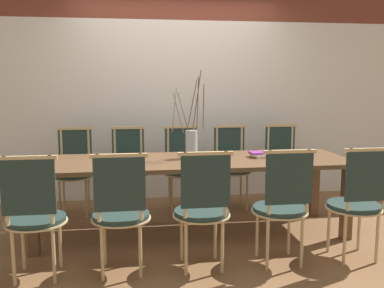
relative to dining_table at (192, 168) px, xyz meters
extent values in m
plane|color=brown|center=(0.00, 0.00, -0.65)|extent=(16.00, 16.00, 0.00)
cube|color=silver|center=(0.00, 1.38, 0.46)|extent=(12.00, 0.06, 2.23)
cube|color=brown|center=(0.00, 0.00, 0.06)|extent=(3.04, 0.94, 0.04)
cube|color=brown|center=(-1.42, -0.36, -0.31)|extent=(0.09, 0.09, 0.69)
cube|color=brown|center=(1.42, -0.36, -0.31)|extent=(0.09, 0.09, 0.69)
cube|color=brown|center=(-1.42, 0.36, -0.31)|extent=(0.09, 0.09, 0.69)
cube|color=brown|center=(1.42, 0.36, -0.31)|extent=(0.09, 0.09, 0.69)
cylinder|color=#233833|center=(-1.29, -0.78, -0.20)|extent=(0.43, 0.43, 0.04)
cylinder|color=tan|center=(-1.29, -0.78, -0.22)|extent=(0.46, 0.46, 0.01)
cylinder|color=tan|center=(-1.43, -0.64, -0.44)|extent=(0.03, 0.03, 0.44)
cylinder|color=tan|center=(-1.15, -0.64, -0.44)|extent=(0.03, 0.03, 0.44)
cylinder|color=tan|center=(-1.43, -0.93, -0.44)|extent=(0.03, 0.03, 0.44)
cylinder|color=tan|center=(-1.15, -0.93, -0.44)|extent=(0.03, 0.03, 0.44)
cylinder|color=tan|center=(-1.44, -0.97, 0.06)|extent=(0.03, 0.03, 0.49)
cylinder|color=tan|center=(-1.14, -0.97, 0.06)|extent=(0.03, 0.03, 0.49)
cube|color=#233833|center=(-1.29, -0.97, 0.09)|extent=(0.37, 0.02, 0.40)
cube|color=tan|center=(-1.29, -0.97, 0.30)|extent=(0.41, 0.03, 0.03)
cylinder|color=#233833|center=(-0.66, -0.78, -0.20)|extent=(0.43, 0.43, 0.04)
cylinder|color=tan|center=(-0.66, -0.78, -0.22)|extent=(0.46, 0.46, 0.01)
cylinder|color=tan|center=(-0.80, -0.64, -0.44)|extent=(0.03, 0.03, 0.44)
cylinder|color=tan|center=(-0.52, -0.64, -0.44)|extent=(0.03, 0.03, 0.44)
cylinder|color=tan|center=(-0.80, -0.93, -0.44)|extent=(0.03, 0.03, 0.44)
cylinder|color=tan|center=(-0.52, -0.93, -0.44)|extent=(0.03, 0.03, 0.44)
cylinder|color=tan|center=(-0.82, -0.97, 0.06)|extent=(0.03, 0.03, 0.49)
cylinder|color=tan|center=(-0.51, -0.97, 0.06)|extent=(0.03, 0.03, 0.49)
cube|color=#233833|center=(-0.66, -0.97, 0.09)|extent=(0.37, 0.02, 0.40)
cube|color=tan|center=(-0.66, -0.97, 0.30)|extent=(0.41, 0.03, 0.03)
cylinder|color=#233833|center=(-0.04, -0.78, -0.20)|extent=(0.43, 0.43, 0.04)
cylinder|color=tan|center=(-0.04, -0.78, -0.22)|extent=(0.46, 0.46, 0.01)
cylinder|color=tan|center=(-0.18, -0.64, -0.44)|extent=(0.03, 0.03, 0.44)
cylinder|color=tan|center=(0.11, -0.64, -0.44)|extent=(0.03, 0.03, 0.44)
cylinder|color=tan|center=(-0.18, -0.93, -0.44)|extent=(0.03, 0.03, 0.44)
cylinder|color=tan|center=(0.11, -0.93, -0.44)|extent=(0.03, 0.03, 0.44)
cylinder|color=tan|center=(-0.19, -0.97, 0.06)|extent=(0.03, 0.03, 0.49)
cylinder|color=tan|center=(0.12, -0.97, 0.06)|extent=(0.03, 0.03, 0.49)
cube|color=#233833|center=(-0.04, -0.97, 0.09)|extent=(0.37, 0.02, 0.40)
cube|color=tan|center=(-0.04, -0.97, 0.30)|extent=(0.41, 0.03, 0.03)
cylinder|color=#233833|center=(0.61, -0.78, -0.20)|extent=(0.43, 0.43, 0.04)
cylinder|color=tan|center=(0.61, -0.78, -0.22)|extent=(0.46, 0.46, 0.01)
cylinder|color=tan|center=(0.47, -0.64, -0.44)|extent=(0.03, 0.03, 0.44)
cylinder|color=tan|center=(0.75, -0.64, -0.44)|extent=(0.03, 0.03, 0.44)
cylinder|color=tan|center=(0.47, -0.93, -0.44)|extent=(0.03, 0.03, 0.44)
cylinder|color=tan|center=(0.75, -0.93, -0.44)|extent=(0.03, 0.03, 0.44)
cylinder|color=tan|center=(0.46, -0.97, 0.06)|extent=(0.03, 0.03, 0.49)
cylinder|color=tan|center=(0.76, -0.97, 0.06)|extent=(0.03, 0.03, 0.49)
cube|color=#233833|center=(0.61, -0.97, 0.09)|extent=(0.37, 0.02, 0.40)
cube|color=tan|center=(0.61, -0.97, 0.30)|extent=(0.41, 0.03, 0.03)
cylinder|color=#233833|center=(1.25, -0.78, -0.20)|extent=(0.43, 0.43, 0.04)
cylinder|color=tan|center=(1.25, -0.78, -0.22)|extent=(0.46, 0.46, 0.01)
cylinder|color=tan|center=(1.11, -0.64, -0.44)|extent=(0.03, 0.03, 0.44)
cylinder|color=tan|center=(1.39, -0.64, -0.44)|extent=(0.03, 0.03, 0.44)
cylinder|color=tan|center=(1.11, -0.93, -0.44)|extent=(0.03, 0.03, 0.44)
cylinder|color=tan|center=(1.39, -0.93, -0.44)|extent=(0.03, 0.03, 0.44)
cylinder|color=tan|center=(1.10, -0.97, 0.06)|extent=(0.03, 0.03, 0.49)
cube|color=#233833|center=(1.25, -0.97, 0.09)|extent=(0.37, 0.02, 0.40)
cube|color=tan|center=(1.25, -0.97, 0.30)|extent=(0.41, 0.03, 0.03)
cylinder|color=#233833|center=(-1.22, 0.78, -0.20)|extent=(0.43, 0.43, 0.04)
cylinder|color=tan|center=(-1.22, 0.78, -0.22)|extent=(0.46, 0.46, 0.01)
cylinder|color=tan|center=(-1.08, 0.64, -0.44)|extent=(0.03, 0.03, 0.44)
cylinder|color=tan|center=(-1.36, 0.64, -0.44)|extent=(0.03, 0.03, 0.44)
cylinder|color=tan|center=(-1.08, 0.93, -0.44)|extent=(0.03, 0.03, 0.44)
cylinder|color=tan|center=(-1.36, 0.93, -0.44)|extent=(0.03, 0.03, 0.44)
cylinder|color=tan|center=(-1.06, 0.97, 0.06)|extent=(0.03, 0.03, 0.49)
cylinder|color=tan|center=(-1.37, 0.97, 0.06)|extent=(0.03, 0.03, 0.49)
cube|color=#233833|center=(-1.22, 0.97, 0.09)|extent=(0.37, 0.02, 0.40)
cube|color=tan|center=(-1.22, 0.97, 0.30)|extent=(0.41, 0.03, 0.03)
cylinder|color=#233833|center=(-0.62, 0.78, -0.20)|extent=(0.43, 0.43, 0.04)
cylinder|color=tan|center=(-0.62, 0.78, -0.22)|extent=(0.46, 0.46, 0.01)
cylinder|color=tan|center=(-0.47, 0.64, -0.44)|extent=(0.03, 0.03, 0.44)
cylinder|color=tan|center=(-0.76, 0.64, -0.44)|extent=(0.03, 0.03, 0.44)
cylinder|color=tan|center=(-0.47, 0.93, -0.44)|extent=(0.03, 0.03, 0.44)
cylinder|color=tan|center=(-0.76, 0.93, -0.44)|extent=(0.03, 0.03, 0.44)
cylinder|color=tan|center=(-0.46, 0.97, 0.06)|extent=(0.03, 0.03, 0.49)
cylinder|color=tan|center=(-0.77, 0.97, 0.06)|extent=(0.03, 0.03, 0.49)
cube|color=#233833|center=(-0.62, 0.97, 0.09)|extent=(0.37, 0.02, 0.40)
cube|color=tan|center=(-0.62, 0.97, 0.30)|extent=(0.41, 0.03, 0.03)
cylinder|color=#233833|center=(0.00, 0.78, -0.20)|extent=(0.43, 0.43, 0.04)
cylinder|color=tan|center=(0.00, 0.78, -0.22)|extent=(0.46, 0.46, 0.01)
cylinder|color=tan|center=(0.14, 0.64, -0.44)|extent=(0.03, 0.03, 0.44)
cylinder|color=tan|center=(-0.14, 0.64, -0.44)|extent=(0.03, 0.03, 0.44)
cylinder|color=tan|center=(0.14, 0.93, -0.44)|extent=(0.03, 0.03, 0.44)
cylinder|color=tan|center=(-0.14, 0.93, -0.44)|extent=(0.03, 0.03, 0.44)
cylinder|color=tan|center=(0.15, 0.97, 0.06)|extent=(0.03, 0.03, 0.49)
cylinder|color=tan|center=(-0.15, 0.97, 0.06)|extent=(0.03, 0.03, 0.49)
cube|color=#233833|center=(0.00, 0.97, 0.09)|extent=(0.37, 0.02, 0.40)
cube|color=tan|center=(0.00, 0.97, 0.30)|extent=(0.41, 0.03, 0.03)
cylinder|color=#233833|center=(0.59, 0.78, -0.20)|extent=(0.43, 0.43, 0.04)
cylinder|color=tan|center=(0.59, 0.78, -0.22)|extent=(0.46, 0.46, 0.01)
cylinder|color=tan|center=(0.73, 0.64, -0.44)|extent=(0.03, 0.03, 0.44)
cylinder|color=tan|center=(0.45, 0.64, -0.44)|extent=(0.03, 0.03, 0.44)
cylinder|color=tan|center=(0.73, 0.93, -0.44)|extent=(0.03, 0.03, 0.44)
cylinder|color=tan|center=(0.45, 0.93, -0.44)|extent=(0.03, 0.03, 0.44)
cylinder|color=tan|center=(0.74, 0.97, 0.06)|extent=(0.03, 0.03, 0.49)
cylinder|color=tan|center=(0.44, 0.97, 0.06)|extent=(0.03, 0.03, 0.49)
cube|color=#233833|center=(0.59, 0.97, 0.09)|extent=(0.37, 0.02, 0.40)
cube|color=tan|center=(0.59, 0.97, 0.30)|extent=(0.41, 0.03, 0.03)
cylinder|color=#233833|center=(1.23, 0.78, -0.20)|extent=(0.43, 0.43, 0.04)
cylinder|color=tan|center=(1.23, 0.78, -0.22)|extent=(0.46, 0.46, 0.01)
cylinder|color=tan|center=(1.37, 0.64, -0.44)|extent=(0.03, 0.03, 0.44)
cylinder|color=tan|center=(1.09, 0.64, -0.44)|extent=(0.03, 0.03, 0.44)
cylinder|color=tan|center=(1.37, 0.93, -0.44)|extent=(0.03, 0.03, 0.44)
cylinder|color=tan|center=(1.09, 0.93, -0.44)|extent=(0.03, 0.03, 0.44)
cylinder|color=tan|center=(1.38, 0.97, 0.06)|extent=(0.03, 0.03, 0.49)
cylinder|color=tan|center=(1.08, 0.97, 0.06)|extent=(0.03, 0.03, 0.49)
cube|color=#233833|center=(1.23, 0.97, 0.09)|extent=(0.37, 0.02, 0.40)
cube|color=tan|center=(1.23, 0.97, 0.30)|extent=(0.41, 0.03, 0.03)
cylinder|color=#B2BCC1|center=(0.01, 0.08, 0.22)|extent=(0.12, 0.12, 0.27)
cylinder|color=brown|center=(0.07, 0.08, 0.61)|extent=(0.01, 0.13, 0.52)
cylinder|color=brown|center=(-0.08, 0.04, 0.54)|extent=(0.10, 0.18, 0.37)
cylinder|color=brown|center=(0.06, 0.11, 0.64)|extent=(0.07, 0.13, 0.58)
cylinder|color=brown|center=(-0.13, 0.05, 0.53)|extent=(0.08, 0.28, 0.37)
cylinder|color=brown|center=(-0.16, 0.12, 0.56)|extent=(0.09, 0.33, 0.41)
cylinder|color=brown|center=(0.02, 0.13, 0.60)|extent=(0.10, 0.04, 0.50)
cylinder|color=brown|center=(0.12, 0.07, 0.57)|extent=(0.04, 0.24, 0.45)
cube|color=beige|center=(0.71, 0.03, 0.09)|extent=(0.21, 0.21, 0.02)
cube|color=beige|center=(0.71, 0.03, 0.11)|extent=(0.24, 0.19, 0.01)
cube|color=#842D8C|center=(0.71, 0.04, 0.12)|extent=(0.25, 0.17, 0.02)
camera|label=1|loc=(-0.57, -4.01, 0.81)|focal=40.00mm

